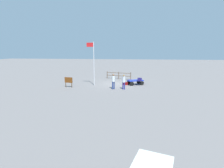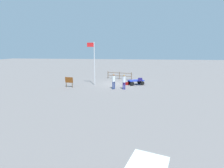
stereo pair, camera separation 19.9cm
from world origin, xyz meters
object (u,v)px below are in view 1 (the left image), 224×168
at_px(worker_trailing, 113,80).
at_px(signboard, 69,81).
at_px(luggage_cart, 135,81).
at_px(flagpole, 93,60).
at_px(worker_lead, 124,81).
at_px(suitcase_maroon, 140,79).
at_px(suitcase_tan, 125,84).

bearing_deg(worker_trailing, signboard, -3.24).
distance_m(luggage_cart, flagpole, 6.03).
height_order(flagpole, signboard, flagpole).
height_order(worker_lead, signboard, worker_lead).
height_order(worker_trailing, signboard, worker_trailing).
distance_m(luggage_cart, worker_trailing, 3.90).
bearing_deg(flagpole, luggage_cart, -169.57).
relative_size(luggage_cart, worker_lead, 1.30).
bearing_deg(suitcase_maroon, signboard, 14.00).
distance_m(suitcase_tan, signboard, 7.17).
bearing_deg(suitcase_maroon, worker_trailing, 38.58).
xyz_separation_m(suitcase_maroon, worker_lead, (1.87, 2.42, 0.19)).
height_order(suitcase_maroon, flagpole, flagpole).
relative_size(suitcase_tan, worker_trailing, 0.35).
distance_m(worker_trailing, signboard, 5.49).
xyz_separation_m(luggage_cart, flagpole, (5.29, 0.97, 2.72)).
distance_m(suitcase_maroon, worker_trailing, 3.91).
xyz_separation_m(worker_trailing, signboard, (5.48, -0.31, -0.25)).
xyz_separation_m(suitcase_maroon, signboard, (8.53, 2.13, 0.00)).
height_order(luggage_cart, suitcase_tan, luggage_cart).
bearing_deg(luggage_cart, worker_trailing, 49.44).
xyz_separation_m(luggage_cart, suitcase_tan, (1.24, 0.26, -0.27)).
height_order(luggage_cart, worker_trailing, worker_trailing).
bearing_deg(suitcase_tan, worker_lead, 88.34).
bearing_deg(suitcase_maroon, suitcase_tan, -7.31).
distance_m(suitcase_maroon, signboard, 8.79).
bearing_deg(signboard, suitcase_tan, -160.73).
bearing_deg(signboard, luggage_cart, -161.83).
distance_m(suitcase_tan, worker_trailing, 3.08).
xyz_separation_m(luggage_cart, worker_trailing, (2.51, 2.93, 0.61)).
bearing_deg(flagpole, worker_trailing, 144.91).
relative_size(suitcase_tan, flagpole, 0.12).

